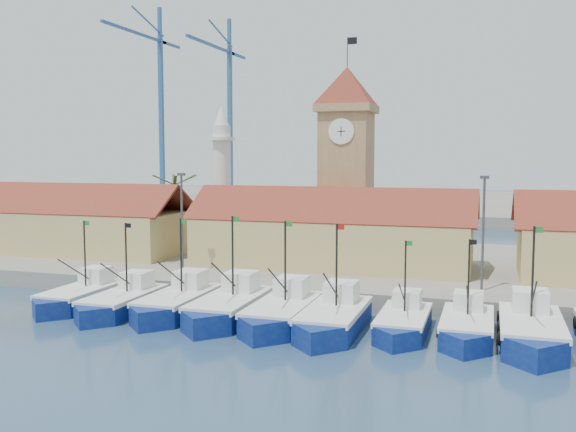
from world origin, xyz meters
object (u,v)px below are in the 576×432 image
(minaret, at_px, (222,176))
(boat_5, at_px, (333,321))
(boat_0, at_px, (79,298))
(clock_tower, at_px, (346,157))

(minaret, bearing_deg, boat_5, -53.24)
(boat_0, distance_m, clock_tower, 30.45)
(boat_0, bearing_deg, minaret, 86.26)
(boat_5, relative_size, minaret, 0.63)
(boat_0, distance_m, boat_5, 21.10)
(boat_0, relative_size, boat_5, 0.93)
(boat_0, xyz_separation_m, boat_5, (21.07, -1.11, 0.06))
(clock_tower, distance_m, minaret, 15.30)
(boat_5, height_order, clock_tower, clock_tower)
(boat_0, bearing_deg, boat_5, -3.02)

